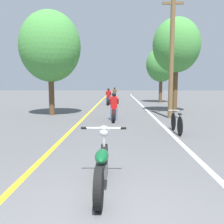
{
  "coord_description": "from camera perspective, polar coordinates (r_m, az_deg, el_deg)",
  "views": [
    {
      "loc": [
        0.2,
        -3.03,
        1.88
      ],
      "look_at": [
        -0.03,
        5.01,
        0.9
      ],
      "focal_mm": 38.0,
      "sensor_mm": 36.0,
      "label": 1
    }
  ],
  "objects": [
    {
      "name": "lane_stripe_center",
      "position": [
        16.26,
        -5.09,
        0.28
      ],
      "size": [
        0.14,
        48.0,
        0.01
      ],
      "primitive_type": "cube",
      "color": "yellow",
      "rests_on": "ground"
    },
    {
      "name": "roadside_tree_right_near",
      "position": [
        16.09,
        15.23,
        15.15
      ],
      "size": [
        2.99,
        2.69,
        6.0
      ],
      "color": "#513A23",
      "rests_on": "ground"
    },
    {
      "name": "ground_plane",
      "position": [
        3.57,
        -2.04,
        -24.78
      ],
      "size": [
        120.0,
        120.0,
        0.0
      ],
      "primitive_type": "plane",
      "color": "#515154"
    },
    {
      "name": "lane_stripe_edge",
      "position": [
        16.27,
        8.56,
        0.23
      ],
      "size": [
        0.14,
        48.0,
        0.01
      ],
      "primitive_type": "cube",
      "color": "white",
      "rests_on": "ground"
    },
    {
      "name": "motorcycle_rider_mid",
      "position": [
        20.78,
        -0.85,
        3.24
      ],
      "size": [
        0.5,
        2.02,
        1.45
      ],
      "color": "black",
      "rests_on": "ground"
    },
    {
      "name": "utility_pole",
      "position": [
        13.24,
        14.17,
        13.24
      ],
      "size": [
        1.1,
        0.24,
        6.58
      ],
      "color": "brown",
      "rests_on": "ground"
    },
    {
      "name": "motorcycle_foreground",
      "position": [
        4.36,
        -2.39,
        -12.46
      ],
      "size": [
        0.89,
        1.99,
        1.04
      ],
      "color": "black",
      "rests_on": "ground"
    },
    {
      "name": "roadside_tree_left",
      "position": [
        14.64,
        -14.67,
        14.94
      ],
      "size": [
        3.53,
        3.18,
        6.02
      ],
      "color": "#513A23",
      "rests_on": "ground"
    },
    {
      "name": "bicycle_parked",
      "position": [
        9.34,
        15.26,
        -2.55
      ],
      "size": [
        0.44,
        1.74,
        0.82
      ],
      "color": "black",
      "rests_on": "ground"
    },
    {
      "name": "motorcycle_rider_far",
      "position": [
        30.08,
        0.63,
        4.33
      ],
      "size": [
        0.5,
        2.01,
        1.37
      ],
      "color": "black",
      "rests_on": "ground"
    },
    {
      "name": "motorcycle_rider_lead",
      "position": [
        11.98,
        0.47,
        0.48
      ],
      "size": [
        0.5,
        2.05,
        1.42
      ],
      "color": "black",
      "rests_on": "ground"
    },
    {
      "name": "roadside_tree_right_far",
      "position": [
        23.93,
        11.75,
        11.06
      ],
      "size": [
        2.9,
        2.61,
        5.36
      ],
      "color": "#513A23",
      "rests_on": "ground"
    }
  ]
}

